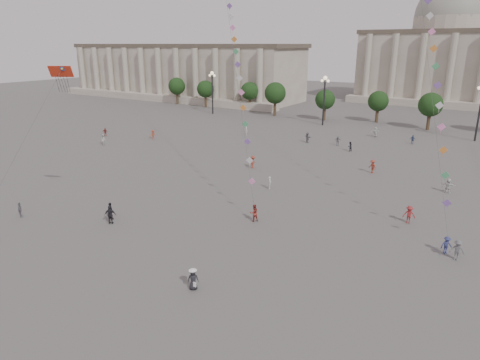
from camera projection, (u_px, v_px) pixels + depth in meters
The scene contains 28 objects.
ground at pixel (147, 294), 30.73m from camera, with size 360.00×360.00×0.00m, color #504D4B.
hall_west at pixel (181, 71), 142.00m from camera, with size 84.00×26.22×17.20m.
hall_central at pixel (446, 54), 130.23m from camera, with size 48.30×34.30×35.50m.
tree_row at pixel (404, 101), 91.76m from camera, with size 137.12×5.12×8.00m.
lamp_post_far_west at pixel (212, 85), 107.77m from camera, with size 2.00×0.90×10.65m.
lamp_post_mid_west at pixel (324, 91), 92.42m from camera, with size 2.00×0.90×10.65m.
person_crowd_0 at pixel (412, 140), 76.47m from camera, with size 0.97×0.40×1.65m, color navy.
person_crowd_1 at pixel (103, 140), 75.86m from camera, with size 0.93×0.72×1.91m, color silver.
person_crowd_2 at pixel (153, 135), 80.37m from camera, with size 1.14×0.66×1.77m, color #954028.
person_crowd_4 at pixel (376, 132), 82.39m from camera, with size 1.75×0.56×1.89m, color silver.
person_crowd_6 at pixel (457, 250), 35.32m from camera, with size 1.17×0.67×1.82m, color #57585B.
person_crowd_7 at pixel (448, 186), 51.47m from camera, with size 1.65×0.52×1.78m, color silver.
person_crowd_8 at pixel (409, 215), 42.63m from camera, with size 1.19×0.68×1.84m, color maroon.
person_crowd_10 at pixel (246, 131), 84.09m from camera, with size 0.63×0.41×1.72m, color silver.
person_crowd_12 at pixel (308, 137), 77.76m from camera, with size 1.73×0.55×1.86m, color slate.
person_crowd_13 at pixel (270, 183), 52.81m from camera, with size 0.58×0.38×1.60m, color beige.
person_crowd_16 at pixel (338, 141), 75.45m from camera, with size 0.98×0.41×1.68m, color slate.
person_crowd_17 at pixel (253, 162), 61.63m from camera, with size 1.19×0.68×1.84m, color brown.
person_crowd_18 at pixel (105, 132), 83.16m from camera, with size 0.95×0.40×1.62m, color maroon.
person_crowd_19 at pixel (350, 146), 71.45m from camera, with size 0.78×0.61×1.61m, color black.
person_crowd_21 at pixel (372, 166), 59.30m from camera, with size 1.23×0.71×1.91m, color #933828.
tourist_1 at pixel (110, 211), 43.68m from camera, with size 1.05×0.44×1.79m, color black.
tourist_3 at pixel (20, 210), 44.21m from camera, with size 0.94×0.39×1.60m, color slate.
tourist_4 at pixel (110, 215), 42.48m from camera, with size 1.13×0.47×1.92m, color black.
kite_flyer_0 at pixel (254, 213), 43.15m from camera, with size 0.87×0.68×1.78m, color maroon.
kite_flyer_1 at pixel (446, 245), 36.50m from camera, with size 1.01×0.58×1.56m, color navy.
hat_person at pixel (193, 279), 31.08m from camera, with size 0.95×0.87×1.69m.
dragon_kite at pixel (61, 81), 39.09m from camera, with size 4.77×8.78×22.04m.
Camera 1 is at (20.01, -19.01, 17.17)m, focal length 32.00 mm.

